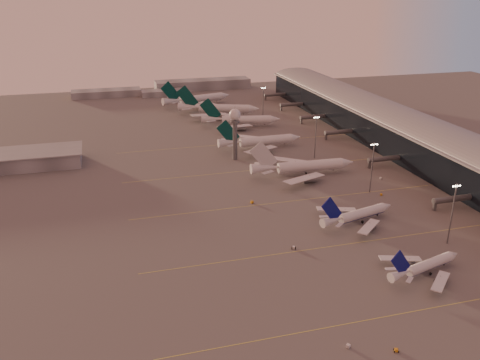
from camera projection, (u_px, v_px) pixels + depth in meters
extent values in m
plane|color=#575555|center=(309.00, 264.00, 182.91)|extent=(700.00, 700.00, 0.00)
cube|color=#CDC748|center=(442.00, 306.00, 159.09)|extent=(180.00, 0.25, 0.02)
cube|color=#CDC748|center=(370.00, 241.00, 199.47)|extent=(180.00, 0.25, 0.02)
cube|color=#CDC748|center=(322.00, 198.00, 239.86)|extent=(180.00, 0.25, 0.02)
cube|color=#CDC748|center=(288.00, 167.00, 280.24)|extent=(180.00, 0.25, 0.02)
cube|color=#CDC748|center=(260.00, 141.00, 325.11)|extent=(180.00, 0.25, 0.02)
cube|color=black|center=(404.00, 135.00, 305.71)|extent=(36.00, 360.00, 18.00)
cylinder|color=slate|center=(406.00, 121.00, 302.45)|extent=(10.08, 360.00, 10.08)
cube|color=slate|center=(406.00, 121.00, 302.38)|extent=(40.00, 362.00, 0.80)
cylinder|color=#55575C|center=(455.00, 199.00, 227.16)|extent=(22.00, 2.80, 2.80)
cube|color=#55575C|center=(435.00, 206.00, 225.47)|extent=(1.20, 1.20, 4.40)
cylinder|color=#55575C|center=(386.00, 159.00, 279.21)|extent=(22.00, 2.80, 2.80)
cube|color=#55575C|center=(369.00, 164.00, 277.51)|extent=(1.20, 1.20, 4.40)
cylinder|color=#55575C|center=(340.00, 132.00, 329.47)|extent=(22.00, 2.80, 2.80)
cube|color=#55575C|center=(326.00, 137.00, 327.77)|extent=(1.20, 1.20, 4.40)
cylinder|color=#55575C|center=(314.00, 117.00, 367.16)|extent=(22.00, 2.80, 2.80)
cube|color=#55575C|center=(301.00, 121.00, 365.46)|extent=(1.20, 1.20, 4.40)
cylinder|color=#55575C|center=(293.00, 104.00, 404.85)|extent=(22.00, 2.80, 2.80)
cube|color=#55575C|center=(281.00, 108.00, 403.15)|extent=(1.20, 1.20, 4.40)
cylinder|color=#55575C|center=(276.00, 94.00, 440.75)|extent=(22.00, 2.80, 2.80)
cube|color=#55575C|center=(265.00, 98.00, 439.05)|extent=(1.20, 1.20, 4.40)
cube|color=slate|center=(5.00, 161.00, 276.73)|extent=(80.00, 25.00, 8.00)
cube|color=slate|center=(3.00, 154.00, 275.22)|extent=(82.00, 27.00, 0.60)
cylinder|color=#55575C|center=(235.00, 141.00, 287.89)|extent=(2.60, 2.60, 22.00)
cylinder|color=#55575C|center=(235.00, 121.00, 283.73)|extent=(5.20, 5.20, 1.20)
sphere|color=silver|center=(235.00, 115.00, 282.32)|extent=(6.40, 6.40, 6.40)
cylinder|color=#55575C|center=(235.00, 108.00, 280.99)|extent=(0.16, 0.16, 2.00)
cylinder|color=#55575C|center=(452.00, 214.00, 193.07)|extent=(0.56, 0.56, 25.00)
cube|color=#55575C|center=(457.00, 185.00, 188.74)|extent=(3.60, 0.25, 0.25)
sphere|color=#FFEABF|center=(453.00, 186.00, 188.50)|extent=(0.56, 0.56, 0.56)
sphere|color=#FFEABF|center=(456.00, 186.00, 188.75)|extent=(0.56, 0.56, 0.56)
sphere|color=#FFEABF|center=(458.00, 186.00, 189.01)|extent=(0.56, 0.56, 0.56)
sphere|color=#FFEABF|center=(460.00, 186.00, 189.26)|extent=(0.56, 0.56, 0.56)
cylinder|color=#55575C|center=(372.00, 168.00, 241.67)|extent=(0.56, 0.56, 25.00)
cube|color=#55575C|center=(374.00, 144.00, 237.33)|extent=(3.60, 0.25, 0.25)
sphere|color=#FFEABF|center=(371.00, 145.00, 237.10)|extent=(0.56, 0.56, 0.56)
sphere|color=#FFEABF|center=(373.00, 145.00, 237.35)|extent=(0.56, 0.56, 0.56)
sphere|color=#FFEABF|center=(375.00, 144.00, 237.60)|extent=(0.56, 0.56, 0.56)
sphere|color=#FFEABF|center=(377.00, 144.00, 237.86)|extent=(0.56, 0.56, 0.56)
cylinder|color=#55575C|center=(316.00, 137.00, 289.76)|extent=(0.56, 0.56, 25.00)
cube|color=#55575C|center=(317.00, 117.00, 285.43)|extent=(3.60, 0.25, 0.25)
sphere|color=#FFEABF|center=(314.00, 118.00, 285.19)|extent=(0.56, 0.56, 0.56)
sphere|color=#FFEABF|center=(316.00, 117.00, 285.44)|extent=(0.56, 0.56, 0.56)
sphere|color=#FFEABF|center=(317.00, 117.00, 285.70)|extent=(0.56, 0.56, 0.56)
sphere|color=#FFEABF|center=(319.00, 117.00, 285.95)|extent=(0.56, 0.56, 0.56)
cylinder|color=#55575C|center=(263.00, 104.00, 370.02)|extent=(0.56, 0.56, 25.00)
cube|color=#55575C|center=(263.00, 88.00, 365.69)|extent=(3.60, 0.25, 0.25)
sphere|color=#FFEABF|center=(261.00, 88.00, 365.45)|extent=(0.56, 0.56, 0.56)
sphere|color=#FFEABF|center=(263.00, 88.00, 365.70)|extent=(0.56, 0.56, 0.56)
sphere|color=#FFEABF|center=(264.00, 88.00, 365.96)|extent=(0.56, 0.56, 0.56)
sphere|color=#FFEABF|center=(265.00, 88.00, 366.21)|extent=(0.56, 0.56, 0.56)
cube|color=slate|center=(106.00, 93.00, 453.81)|extent=(60.00, 18.00, 6.00)
cube|color=slate|center=(203.00, 84.00, 485.02)|extent=(90.00, 20.00, 9.00)
cube|color=slate|center=(164.00, 93.00, 457.67)|extent=(40.00, 15.00, 5.00)
cylinder|color=silver|center=(430.00, 265.00, 176.71)|extent=(20.98, 8.80, 3.54)
cylinder|color=#0A0E67|center=(429.00, 267.00, 177.00)|extent=(20.32, 7.73, 2.55)
cone|color=silver|center=(453.00, 256.00, 182.62)|extent=(4.80, 4.46, 3.54)
cone|color=silver|center=(400.00, 276.00, 169.52)|extent=(9.33, 5.67, 3.54)
cube|color=silver|center=(440.00, 283.00, 167.53)|extent=(13.36, 12.80, 1.11)
cylinder|color=slate|center=(440.00, 282.00, 170.97)|extent=(4.48, 3.26, 2.30)
cube|color=slate|center=(440.00, 279.00, 170.61)|extent=(0.33, 0.30, 1.41)
cube|color=silver|center=(400.00, 260.00, 181.48)|extent=(15.42, 6.77, 1.11)
cylinder|color=slate|center=(409.00, 264.00, 181.62)|extent=(4.48, 3.26, 2.30)
cube|color=slate|center=(409.00, 262.00, 181.26)|extent=(0.33, 0.30, 1.41)
cube|color=#0A0E67|center=(400.00, 265.00, 167.73)|extent=(9.46, 2.83, 10.54)
cube|color=silver|center=(409.00, 281.00, 166.28)|extent=(4.02, 3.78, 0.23)
cube|color=silver|center=(391.00, 270.00, 172.73)|extent=(4.23, 2.25, 0.23)
cylinder|color=black|center=(444.00, 265.00, 181.35)|extent=(0.47, 0.47, 0.93)
cylinder|color=black|center=(421.00, 270.00, 178.41)|extent=(1.11, 0.71, 1.02)
cylinder|color=black|center=(430.00, 275.00, 175.13)|extent=(1.11, 0.71, 1.02)
cylinder|color=silver|center=(362.00, 214.00, 214.73)|extent=(23.81, 9.87, 4.01)
cylinder|color=#0A0E67|center=(362.00, 216.00, 215.06)|extent=(23.07, 8.67, 2.89)
cone|color=silver|center=(386.00, 207.00, 221.39)|extent=(5.43, 5.04, 4.01)
cone|color=silver|center=(332.00, 222.00, 206.64)|extent=(10.58, 6.39, 4.01)
cube|color=silver|center=(369.00, 228.00, 204.32)|extent=(15.20, 14.47, 1.26)
cylinder|color=slate|center=(369.00, 228.00, 208.22)|extent=(5.07, 3.68, 2.61)
cube|color=slate|center=(370.00, 226.00, 207.81)|extent=(0.37, 0.34, 1.60)
cube|color=silver|center=(336.00, 210.00, 220.18)|extent=(17.50, 7.75, 1.26)
cylinder|color=slate|center=(345.00, 215.00, 220.33)|extent=(5.07, 3.68, 2.61)
cube|color=slate|center=(345.00, 212.00, 219.92)|extent=(0.37, 0.34, 1.60)
cube|color=#0A0E67|center=(332.00, 211.00, 204.62)|extent=(10.74, 3.16, 11.96)
cube|color=silver|center=(339.00, 226.00, 202.96)|extent=(4.57, 4.27, 0.26)
cube|color=silver|center=(325.00, 218.00, 210.29)|extent=(4.81, 2.57, 0.26)
cylinder|color=black|center=(377.00, 216.00, 219.96)|extent=(0.53, 0.53, 1.06)
cylinder|color=black|center=(355.00, 219.00, 216.67)|extent=(1.26, 0.81, 1.16)
cylinder|color=black|center=(362.00, 223.00, 212.94)|extent=(1.26, 0.81, 1.16)
cylinder|color=silver|center=(310.00, 168.00, 267.59)|extent=(35.30, 7.14, 5.48)
cylinder|color=silver|center=(310.00, 170.00, 268.04)|extent=(34.53, 5.58, 3.95)
cone|color=silver|center=(347.00, 165.00, 271.99)|extent=(7.04, 5.80, 5.48)
cone|color=silver|center=(265.00, 170.00, 262.11)|extent=(14.95, 6.17, 5.48)
cube|color=silver|center=(304.00, 180.00, 252.89)|extent=(25.26, 16.03, 1.63)
cylinder|color=slate|center=(309.00, 181.00, 257.72)|extent=(6.95, 3.88, 3.56)
cube|color=slate|center=(310.00, 179.00, 257.26)|extent=(0.28, 0.23, 2.19)
cube|color=silver|center=(286.00, 162.00, 279.39)|extent=(24.62, 17.88, 1.63)
cylinder|color=slate|center=(295.00, 167.00, 277.95)|extent=(6.95, 3.88, 3.56)
cube|color=slate|center=(295.00, 165.00, 277.50)|extent=(0.28, 0.23, 2.19)
cube|color=#B7B9BF|center=(263.00, 158.00, 259.62)|extent=(15.19, 1.03, 16.27)
cube|color=silver|center=(268.00, 174.00, 255.83)|extent=(7.24, 5.02, 0.22)
cube|color=silver|center=(261.00, 166.00, 268.17)|extent=(7.18, 5.50, 0.22)
cylinder|color=black|center=(333.00, 172.00, 271.61)|extent=(0.44, 0.44, 0.88)
cylinder|color=black|center=(303.00, 173.00, 269.96)|extent=(0.99, 0.49, 0.97)
cylinder|color=black|center=(306.00, 175.00, 266.43)|extent=(0.99, 0.49, 0.97)
cylinder|color=silver|center=(266.00, 142.00, 311.34)|extent=(32.90, 6.12, 5.29)
cylinder|color=silver|center=(266.00, 144.00, 311.77)|extent=(32.21, 4.62, 3.81)
cone|color=silver|center=(295.00, 139.00, 316.74)|extent=(6.48, 5.45, 5.29)
cone|color=silver|center=(229.00, 144.00, 304.69)|extent=(13.88, 5.63, 5.29)
cube|color=silver|center=(261.00, 151.00, 297.17)|extent=(23.43, 16.50, 1.56)
cylinder|color=slate|center=(265.00, 152.00, 301.96)|extent=(6.43, 3.60, 3.44)
cube|color=slate|center=(265.00, 150.00, 301.51)|extent=(0.28, 0.23, 2.11)
cube|color=silver|center=(246.00, 138.00, 321.73)|extent=(23.75, 15.57, 1.56)
cylinder|color=slate|center=(254.00, 143.00, 320.72)|extent=(6.43, 3.60, 3.44)
cube|color=slate|center=(254.00, 141.00, 320.27)|extent=(0.28, 0.23, 2.11)
cube|color=#04332F|center=(228.00, 134.00, 302.22)|extent=(14.55, 0.69, 15.65)
cube|color=silver|center=(232.00, 147.00, 298.93)|extent=(6.73, 5.04, 0.23)
cube|color=silver|center=(226.00, 141.00, 310.23)|extent=(6.76, 4.80, 0.23)
cylinder|color=black|center=(284.00, 145.00, 315.96)|extent=(0.46, 0.46, 0.91)
cylinder|color=black|center=(261.00, 146.00, 313.57)|extent=(1.01, 0.48, 1.00)
cylinder|color=black|center=(263.00, 148.00, 310.00)|extent=(1.01, 0.48, 1.00)
cylinder|color=silver|center=(246.00, 121.00, 357.82)|extent=(34.61, 13.42, 5.53)
cylinder|color=silver|center=(246.00, 123.00, 358.27)|extent=(33.58, 11.76, 3.98)
cone|color=silver|center=(275.00, 121.00, 358.54)|extent=(7.75, 6.93, 5.53)
cone|color=silver|center=(212.00, 120.00, 356.71)|extent=(15.27, 8.75, 5.53)
cube|color=silver|center=(235.00, 128.00, 344.44)|extent=(25.53, 11.78, 1.64)
cylinder|color=slate|center=(241.00, 130.00, 348.58)|extent=(7.29, 5.05, 3.59)
cube|color=slate|center=(241.00, 128.00, 348.11)|extent=(0.33, 0.30, 2.21)
cube|color=silver|center=(234.00, 118.00, 371.30)|extent=(22.44, 20.83, 1.64)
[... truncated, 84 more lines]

